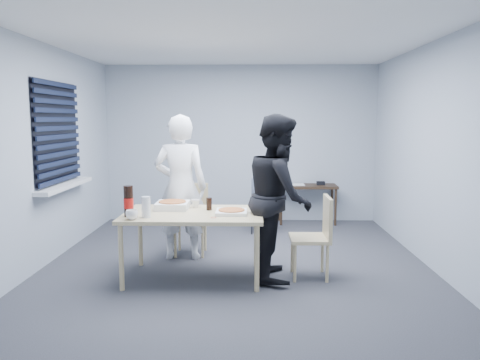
{
  "coord_description": "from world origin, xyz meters",
  "views": [
    {
      "loc": [
        0.17,
        -5.35,
        1.72
      ],
      "look_at": [
        0.04,
        0.1,
        1.0
      ],
      "focal_mm": 35.0,
      "sensor_mm": 36.0,
      "label": 1
    }
  ],
  "objects_px": {
    "person_black": "(279,197)",
    "mug_b": "(195,203)",
    "mug_a": "(132,215)",
    "person_white": "(181,187)",
    "dining_table": "(193,218)",
    "side_table": "(307,190)",
    "backpack": "(260,191)",
    "soda_bottle": "(129,202)",
    "stool": "(260,210)",
    "chair_right": "(318,231)",
    "chair_far": "(191,213)"
  },
  "relations": [
    {
      "from": "person_black",
      "to": "mug_b",
      "type": "bearing_deg",
      "value": 75.8
    },
    {
      "from": "mug_a",
      "to": "person_black",
      "type": "bearing_deg",
      "value": 15.82
    },
    {
      "from": "person_white",
      "to": "person_black",
      "type": "distance_m",
      "value": 1.34
    },
    {
      "from": "dining_table",
      "to": "side_table",
      "type": "xyz_separation_m",
      "value": [
        1.55,
        2.72,
        -0.1
      ]
    },
    {
      "from": "mug_a",
      "to": "backpack",
      "type": "bearing_deg",
      "value": 61.13
    },
    {
      "from": "mug_a",
      "to": "soda_bottle",
      "type": "bearing_deg",
      "value": 114.39
    },
    {
      "from": "dining_table",
      "to": "person_white",
      "type": "distance_m",
      "value": 0.8
    },
    {
      "from": "dining_table",
      "to": "stool",
      "type": "xyz_separation_m",
      "value": [
        0.76,
        2.05,
        -0.31
      ]
    },
    {
      "from": "chair_right",
      "to": "person_white",
      "type": "height_order",
      "value": "person_white"
    },
    {
      "from": "person_black",
      "to": "backpack",
      "type": "relative_size",
      "value": 4.76
    },
    {
      "from": "side_table",
      "to": "backpack",
      "type": "relative_size",
      "value": 2.58
    },
    {
      "from": "chair_far",
      "to": "side_table",
      "type": "relative_size",
      "value": 0.93
    },
    {
      "from": "side_table",
      "to": "stool",
      "type": "relative_size",
      "value": 2.08
    },
    {
      "from": "mug_b",
      "to": "soda_bottle",
      "type": "relative_size",
      "value": 0.31
    },
    {
      "from": "chair_far",
      "to": "chair_right",
      "type": "height_order",
      "value": "same"
    },
    {
      "from": "chair_right",
      "to": "person_black",
      "type": "xyz_separation_m",
      "value": [
        -0.42,
        0.01,
        0.37
      ]
    },
    {
      "from": "chair_far",
      "to": "soda_bottle",
      "type": "relative_size",
      "value": 2.79
    },
    {
      "from": "chair_right",
      "to": "person_white",
      "type": "bearing_deg",
      "value": 156.6
    },
    {
      "from": "chair_far",
      "to": "mug_a",
      "type": "distance_m",
      "value": 1.43
    },
    {
      "from": "person_white",
      "to": "backpack",
      "type": "xyz_separation_m",
      "value": [
        1.0,
        1.31,
        -0.24
      ]
    },
    {
      "from": "person_white",
      "to": "person_black",
      "type": "bearing_deg",
      "value": 150.01
    },
    {
      "from": "stool",
      "to": "soda_bottle",
      "type": "relative_size",
      "value": 1.44
    },
    {
      "from": "chair_far",
      "to": "dining_table",
      "type": "bearing_deg",
      "value": -81.24
    },
    {
      "from": "person_white",
      "to": "stool",
      "type": "xyz_separation_m",
      "value": [
        1.0,
        1.32,
        -0.54
      ]
    },
    {
      "from": "chair_far",
      "to": "mug_a",
      "type": "relative_size",
      "value": 7.24
    },
    {
      "from": "person_white",
      "to": "mug_b",
      "type": "height_order",
      "value": "person_white"
    },
    {
      "from": "chair_right",
      "to": "side_table",
      "type": "bearing_deg",
      "value": 85.57
    },
    {
      "from": "chair_far",
      "to": "side_table",
      "type": "distance_m",
      "value": 2.44
    },
    {
      "from": "chair_right",
      "to": "mug_a",
      "type": "xyz_separation_m",
      "value": [
        -1.91,
        -0.41,
        0.26
      ]
    },
    {
      "from": "person_white",
      "to": "mug_b",
      "type": "bearing_deg",
      "value": 118.03
    },
    {
      "from": "stool",
      "to": "soda_bottle",
      "type": "xyz_separation_m",
      "value": [
        -1.4,
        -2.26,
        0.52
      ]
    },
    {
      "from": "chair_right",
      "to": "soda_bottle",
      "type": "relative_size",
      "value": 2.79
    },
    {
      "from": "mug_a",
      "to": "mug_b",
      "type": "bearing_deg",
      "value": 49.68
    },
    {
      "from": "person_white",
      "to": "backpack",
      "type": "bearing_deg",
      "value": -127.29
    },
    {
      "from": "side_table",
      "to": "backpack",
      "type": "distance_m",
      "value": 1.05
    },
    {
      "from": "side_table",
      "to": "stool",
      "type": "distance_m",
      "value": 1.06
    },
    {
      "from": "person_white",
      "to": "dining_table",
      "type": "bearing_deg",
      "value": 108.51
    },
    {
      "from": "chair_right",
      "to": "mug_a",
      "type": "distance_m",
      "value": 1.97
    },
    {
      "from": "backpack",
      "to": "mug_b",
      "type": "height_order",
      "value": "backpack"
    },
    {
      "from": "mug_a",
      "to": "soda_bottle",
      "type": "height_order",
      "value": "soda_bottle"
    },
    {
      "from": "dining_table",
      "to": "chair_far",
      "type": "distance_m",
      "value": 0.99
    },
    {
      "from": "backpack",
      "to": "mug_b",
      "type": "distance_m",
      "value": 1.91
    },
    {
      "from": "soda_bottle",
      "to": "dining_table",
      "type": "bearing_deg",
      "value": 18.43
    },
    {
      "from": "dining_table",
      "to": "chair_right",
      "type": "xyz_separation_m",
      "value": [
        1.34,
        0.04,
        -0.15
      ]
    },
    {
      "from": "stool",
      "to": "backpack",
      "type": "distance_m",
      "value": 0.29
    },
    {
      "from": "chair_right",
      "to": "mug_b",
      "type": "bearing_deg",
      "value": 169.53
    },
    {
      "from": "dining_table",
      "to": "person_black",
      "type": "xyz_separation_m",
      "value": [
        0.92,
        0.05,
        0.23
      ]
    },
    {
      "from": "person_white",
      "to": "soda_bottle",
      "type": "relative_size",
      "value": 5.54
    },
    {
      "from": "person_white",
      "to": "soda_bottle",
      "type": "bearing_deg",
      "value": 67.08
    },
    {
      "from": "person_black",
      "to": "soda_bottle",
      "type": "distance_m",
      "value": 1.58
    }
  ]
}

